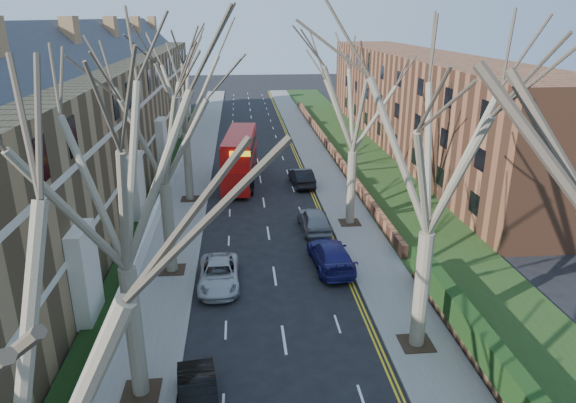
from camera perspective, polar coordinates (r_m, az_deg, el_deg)
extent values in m
cube|color=slate|center=(51.31, -10.11, 4.30)|extent=(3.00, 102.00, 0.12)
cube|color=slate|center=(51.69, 3.30, 4.70)|extent=(3.00, 102.00, 0.12)
cube|color=olive|center=(43.90, -21.55, 7.25)|extent=(9.00, 78.00, 10.00)
cube|color=#2E3138|center=(43.13, -22.58, 15.03)|extent=(4.67, 78.00, 4.67)
cube|color=silver|center=(43.21, -15.60, 5.68)|extent=(0.12, 78.00, 0.35)
cube|color=silver|center=(42.53, -16.04, 10.25)|extent=(0.12, 78.00, 0.35)
cube|color=brown|center=(57.29, 14.43, 10.67)|extent=(8.00, 54.00, 10.00)
cube|color=brown|center=(55.66, 4.43, 6.32)|extent=(0.35, 54.00, 0.90)
cube|color=white|center=(43.70, -13.07, 2.12)|extent=(0.30, 78.00, 1.00)
cube|color=#1F3312|center=(52.52, 8.17, 4.88)|extent=(6.00, 102.00, 0.06)
cylinder|color=#6D644E|center=(19.98, -16.68, -13.83)|extent=(0.64, 0.64, 5.25)
cube|color=#2D2116|center=(21.50, -15.96, -19.65)|extent=(1.40, 1.40, 0.05)
cylinder|color=#6D644E|center=(28.76, -13.11, -2.94)|extent=(0.64, 0.64, 5.07)
cube|color=#2D2116|center=(29.81, -12.73, -7.42)|extent=(1.40, 1.40, 0.05)
cylinder|color=#6D644E|center=(40.01, -11.04, 3.82)|extent=(0.60, 0.60, 5.25)
cube|color=#2D2116|center=(40.79, -10.81, 0.30)|extent=(1.40, 1.40, 0.05)
cylinder|color=#6D644E|center=(22.50, 14.60, -9.55)|extent=(0.64, 0.64, 5.25)
cube|color=#2D2116|center=(23.86, 14.04, -15.03)|extent=(1.40, 1.40, 0.05)
cylinder|color=#6D644E|center=(34.88, 7.03, 1.51)|extent=(0.60, 0.60, 5.07)
cube|color=#2D2116|center=(35.75, 6.86, -2.33)|extent=(1.40, 1.40, 0.05)
cube|color=#B20F0C|center=(44.24, -5.31, 3.77)|extent=(3.18, 10.17, 2.00)
cube|color=#B20F0C|center=(43.75, -5.39, 6.17)|extent=(3.13, 9.67, 1.82)
cube|color=black|center=(44.13, -5.32, 4.28)|extent=(3.13, 9.37, 0.82)
cube|color=black|center=(43.73, -5.39, 6.29)|extent=(3.11, 9.17, 0.82)
imported|color=black|center=(19.92, -9.96, -20.84)|extent=(1.88, 4.12, 1.31)
imported|color=#AFB0B5|center=(27.78, -7.67, -8.03)|extent=(2.15, 4.61, 1.28)
imported|color=navy|center=(29.51, 4.78, -5.94)|extent=(2.34, 5.20, 1.48)
imported|color=gray|center=(34.33, 2.94, -2.04)|extent=(1.95, 4.53, 1.52)
imported|color=black|center=(43.53, 1.52, 2.74)|extent=(1.93, 4.61, 1.48)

